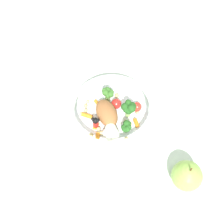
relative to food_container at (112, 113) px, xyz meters
name	(u,v)px	position (x,y,z in m)	size (l,w,h in m)	color
ground_plane	(116,119)	(0.01, 0.01, -0.03)	(2.40, 2.40, 0.00)	silver
food_container	(112,113)	(0.00, 0.00, 0.00)	(0.21, 0.21, 0.07)	white
loose_apple	(187,176)	(0.23, -0.03, 0.00)	(0.07, 0.07, 0.08)	#8CB74C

